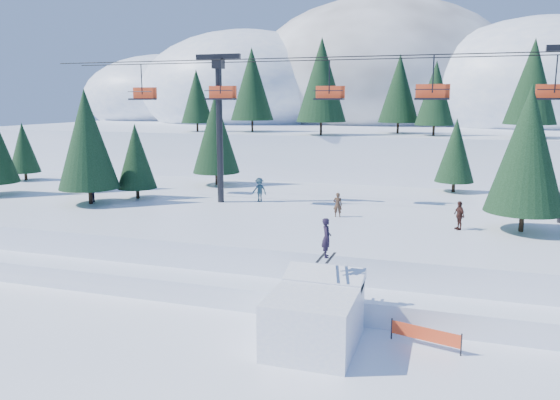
% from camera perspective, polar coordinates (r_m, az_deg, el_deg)
% --- Properties ---
extents(ground, '(160.00, 160.00, 0.00)m').
position_cam_1_polar(ground, '(20.89, -3.24, -17.23)').
color(ground, white).
rests_on(ground, ground).
extents(mid_shelf, '(70.00, 22.00, 2.50)m').
position_cam_1_polar(mid_shelf, '(36.86, 6.78, -2.89)').
color(mid_shelf, white).
rests_on(mid_shelf, ground).
extents(berm, '(70.00, 6.00, 1.10)m').
position_cam_1_polar(berm, '(27.68, 2.73, -8.87)').
color(berm, white).
rests_on(berm, ground).
extents(mountain_ridge, '(119.00, 60.81, 26.46)m').
position_cam_1_polar(mountain_ridge, '(91.36, 10.45, 10.21)').
color(mountain_ridge, white).
rests_on(mountain_ridge, ground).
extents(jump_kicker, '(3.33, 4.54, 4.92)m').
position_cam_1_polar(jump_kicker, '(22.18, 3.64, -12.01)').
color(jump_kicker, white).
rests_on(jump_kicker, ground).
extents(chairlift, '(46.00, 3.21, 10.28)m').
position_cam_1_polar(chairlift, '(35.63, 10.18, 9.66)').
color(chairlift, black).
rests_on(chairlift, mid_shelf).
extents(conifer_stand, '(63.96, 17.15, 8.82)m').
position_cam_1_polar(conifer_stand, '(35.95, 12.33, 5.44)').
color(conifer_stand, black).
rests_on(conifer_stand, mid_shelf).
extents(distant_skiers, '(34.12, 9.46, 1.85)m').
position_cam_1_polar(distant_skiers, '(36.62, 6.16, 0.39)').
color(distant_skiers, '#442D1F').
rests_on(distant_skiers, mid_shelf).
extents(banner_near, '(2.77, 0.77, 0.90)m').
position_cam_1_polar(banner_near, '(22.98, 14.95, -13.41)').
color(banner_near, black).
rests_on(banner_near, ground).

